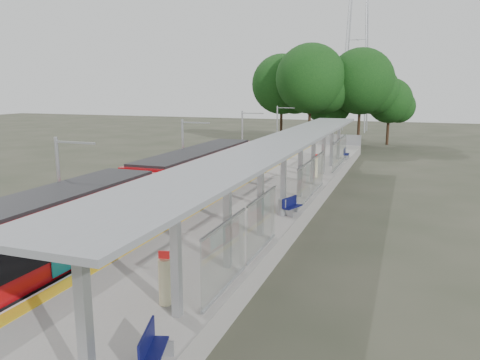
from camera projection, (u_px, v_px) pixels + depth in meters
name	position (u px, v px, depth m)	size (l,w,h in m)	color
trackbed	(214.00, 195.00, 32.48)	(3.00, 70.00, 0.24)	#59544C
platform	(276.00, 195.00, 30.91)	(6.00, 50.00, 1.00)	gray
tactile_strip	(240.00, 185.00, 31.65)	(0.60, 50.00, 0.02)	gold
end_fence	(334.00, 139.00, 53.72)	(6.00, 0.10, 1.20)	#9EA0A5
train	(138.00, 199.00, 23.26)	(2.74, 27.60, 3.62)	black
canopy	(287.00, 147.00, 26.13)	(3.27, 38.00, 3.66)	#9EA0A5
pylon	(358.00, 16.00, 76.54)	(8.00, 4.00, 38.00)	#9EA0A5
tree_cluster	(326.00, 85.00, 59.92)	(20.74, 13.31, 12.88)	#382316
catenary_masts	(184.00, 156.00, 31.58)	(2.08, 48.16, 5.40)	#9EA0A5
bench_near	(151.00, 349.00, 10.90)	(0.83, 1.48, 0.97)	#0F124F
bench_mid	(291.00, 205.00, 24.26)	(0.83, 1.39, 0.91)	#0F124F
bench_far	(346.00, 153.00, 43.20)	(0.46, 1.41, 0.95)	#0F124F
info_pillar_near	(165.00, 281.00, 14.12)	(0.38, 0.38, 1.70)	beige
info_pillar_far	(315.00, 167.00, 34.27)	(0.38, 0.38, 1.71)	beige
litter_bin	(282.00, 207.00, 24.11)	(0.42, 0.42, 0.85)	#9EA0A5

